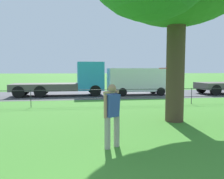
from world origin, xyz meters
TOP-DOWN VIEW (x-y plane):
  - street_strip at (0.00, 18.55)m, footprint 80.00×6.89m
  - park_fence at (-0.00, 12.35)m, footprint 33.56×0.04m
  - person_thrower at (1.20, 5.17)m, footprint 0.46×0.87m
  - frisbee at (3.13, 6.56)m, footprint 0.30×0.30m
  - flatbed_truck_right at (-0.29, 18.15)m, footprint 7.38×2.67m
  - panel_van_center at (5.19, 17.87)m, footprint 5.04×2.19m

SIDE VIEW (x-z plane):
  - street_strip at x=0.00m, z-range 0.00..0.01m
  - park_fence at x=0.00m, z-range 0.17..1.17m
  - person_thrower at x=1.20m, z-range 0.07..1.79m
  - flatbed_truck_right at x=-0.29m, z-range -0.16..2.59m
  - panel_van_center at x=5.19m, z-range 0.15..2.39m
  - frisbee at x=3.13m, z-range 2.14..2.17m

